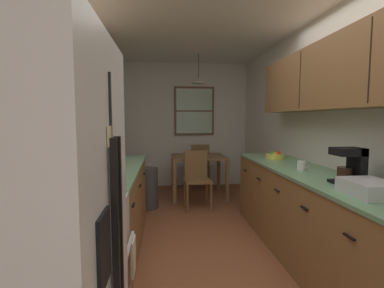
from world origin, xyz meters
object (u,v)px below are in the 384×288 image
(dining_chair_near, at_px, (197,176))
(fruit_bowl, at_px, (275,156))
(mug_by_coffeemaker, at_px, (302,166))
(storage_canister, at_px, (88,177))
(trash_bin, at_px, (147,188))
(refrigerator, at_px, (15,278))
(coffee_maker, at_px, (351,165))
(dining_chair_far, at_px, (199,164))
(microwave_over_range, at_px, (43,84))
(dish_rack, at_px, (369,188))
(dining_table, at_px, (198,162))
(stove_range, at_px, (72,275))

(dining_chair_near, height_order, fruit_bowl, fruit_bowl)
(mug_by_coffeemaker, bearing_deg, storage_canister, -165.03)
(trash_bin, bearing_deg, refrigerator, -94.30)
(dining_chair_near, relative_size, coffee_maker, 3.12)
(refrigerator, height_order, trash_bin, refrigerator)
(mug_by_coffeemaker, bearing_deg, trash_bin, 133.14)
(refrigerator, xyz_separation_m, dining_chair_far, (1.24, 4.63, -0.36))
(mug_by_coffeemaker, bearing_deg, dining_chair_far, 102.68)
(microwave_over_range, bearing_deg, dish_rack, 1.38)
(microwave_over_range, height_order, dining_table, microwave_over_range)
(coffee_maker, distance_m, fruit_bowl, 1.42)
(storage_canister, distance_m, fruit_bowl, 2.40)
(stove_range, height_order, storage_canister, stove_range)
(dining_chair_near, height_order, storage_canister, storage_canister)
(refrigerator, height_order, dining_chair_far, refrigerator)
(dining_table, bearing_deg, dish_rack, -76.86)
(trash_bin, xyz_separation_m, storage_canister, (-0.30, -2.27, 0.66))
(refrigerator, relative_size, fruit_bowl, 7.29)
(dining_chair_near, height_order, coffee_maker, coffee_maker)
(dining_chair_near, bearing_deg, mug_by_coffeemaker, -63.34)
(stove_range, height_order, coffee_maker, coffee_maker)
(refrigerator, bearing_deg, trash_bin, 85.70)
(stove_range, bearing_deg, dining_chair_far, 72.10)
(storage_canister, xyz_separation_m, coffee_maker, (2.04, -0.08, 0.07))
(refrigerator, bearing_deg, mug_by_coffeemaker, 41.39)
(coffee_maker, bearing_deg, microwave_over_range, -169.89)
(dish_rack, bearing_deg, dining_table, 103.14)
(fruit_bowl, xyz_separation_m, dish_rack, (-0.05, -1.75, 0.01))
(storage_canister, xyz_separation_m, mug_by_coffeemaker, (1.94, 0.52, -0.03))
(dining_chair_far, distance_m, dish_rack, 3.97)
(mug_by_coffeemaker, bearing_deg, stove_range, -153.04)
(dining_chair_far, bearing_deg, dining_chair_near, -98.82)
(trash_bin, xyz_separation_m, fruit_bowl, (1.69, -0.94, 0.62))
(trash_bin, bearing_deg, dining_table, 33.16)
(dining_chair_far, xyz_separation_m, trash_bin, (-0.98, -1.20, -0.18))
(microwave_over_range, bearing_deg, stove_range, -0.03)
(dining_table, distance_m, dish_rack, 3.37)
(dining_chair_near, distance_m, fruit_bowl, 1.35)
(dish_rack, bearing_deg, microwave_over_range, -178.62)
(dining_table, xyz_separation_m, dish_rack, (0.76, -3.27, 0.32))
(stove_range, height_order, mug_by_coffeemaker, stove_range)
(dining_chair_near, xyz_separation_m, trash_bin, (-0.79, 0.04, -0.18))
(trash_bin, height_order, dish_rack, dish_rack)
(microwave_over_range, xyz_separation_m, storage_canister, (0.11, 0.47, -0.64))
(refrigerator, height_order, storage_canister, refrigerator)
(refrigerator, relative_size, mug_by_coffeemaker, 14.38)
(stove_range, bearing_deg, microwave_over_range, 179.97)
(trash_bin, bearing_deg, mug_by_coffeemaker, -46.86)
(microwave_over_range, relative_size, storage_canister, 3.83)
(dining_chair_near, xyz_separation_m, dining_chair_far, (0.19, 1.25, 0.00))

